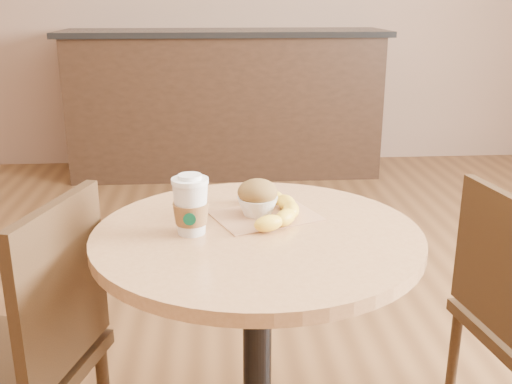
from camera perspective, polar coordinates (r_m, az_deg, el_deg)
cafe_table at (r=1.45m, az=0.12°, el=-10.99°), size 0.75×0.75×0.75m
chair_left at (r=1.55m, az=-20.90°, el=-14.19°), size 0.46×0.46×0.84m
service_counter at (r=4.45m, az=-2.93°, el=8.50°), size 2.30×0.65×1.04m
kraft_bag at (r=1.46m, az=0.90°, el=-2.27°), size 0.29×0.26×0.00m
coffee_cup at (r=1.34m, az=-6.23°, el=-1.46°), size 0.08×0.08×0.14m
muffin at (r=1.45m, az=0.15°, el=-0.54°), size 0.10×0.10×0.09m
banana at (r=1.45m, az=1.66°, el=-1.50°), size 0.16×0.28×0.04m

